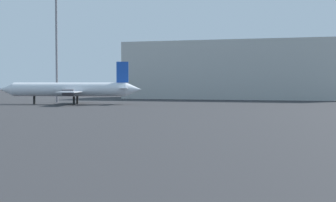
% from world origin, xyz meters
% --- Properties ---
extents(airplane_distant, '(29.93, 18.62, 8.97)m').
position_xyz_m(airplane_distant, '(-43.19, 82.75, 3.15)').
color(airplane_distant, silver).
rests_on(airplane_distant, ground_plane).
extents(light_mast_left, '(2.40, 0.50, 24.79)m').
position_xyz_m(light_mast_left, '(-50.72, 90.23, 13.71)').
color(light_mast_left, slate).
rests_on(light_mast_left, ground_plane).
extents(terminal_building, '(61.96, 23.90, 15.94)m').
position_xyz_m(terminal_building, '(-14.55, 128.90, 7.97)').
color(terminal_building, '#B7B7B2').
rests_on(terminal_building, ground_plane).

